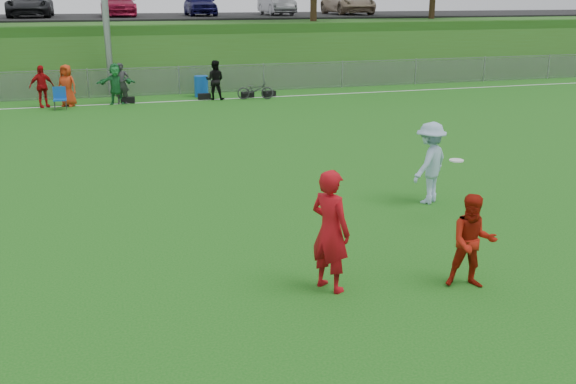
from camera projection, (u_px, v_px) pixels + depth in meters
name	position (u px, v px, depth m)	size (l,w,h in m)	color
ground	(328.00, 258.00, 11.25)	(120.00, 120.00, 0.00)	#165B13
sideline_far	(186.00, 101.00, 27.73)	(60.00, 0.10, 0.01)	white
fence	(179.00, 80.00, 29.37)	(58.00, 0.06, 1.30)	gray
berm	(155.00, 44.00, 39.19)	(120.00, 18.00, 3.00)	#2C5718
parking_lot	(151.00, 17.00, 40.56)	(120.00, 12.00, 0.10)	black
car_row	(132.00, 4.00, 39.10)	(32.04, 5.18, 1.44)	silver
spectator_row	(118.00, 84.00, 26.72)	(8.12, 0.90, 1.69)	#AF0C0F
gear_bags	(214.00, 96.00, 28.12)	(6.79, 0.40, 0.26)	black
player_red_left	(330.00, 231.00, 9.81)	(0.71, 0.46, 1.94)	#B00C14
player_red_center	(473.00, 242.00, 9.94)	(0.74, 0.57, 1.52)	#A3180B
player_blue	(430.00, 163.00, 14.00)	(1.16, 0.67, 1.80)	#9CB9D8
frisbee	(456.00, 160.00, 12.73)	(0.29, 0.29, 0.03)	white
recycling_bin	(201.00, 86.00, 28.74)	(0.62, 0.62, 0.92)	#114DB9
camp_chair	(60.00, 103.00, 25.55)	(0.50, 0.51, 0.89)	#0F4AA7
bicycle	(255.00, 90.00, 28.04)	(0.55, 1.58, 0.83)	#28292B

